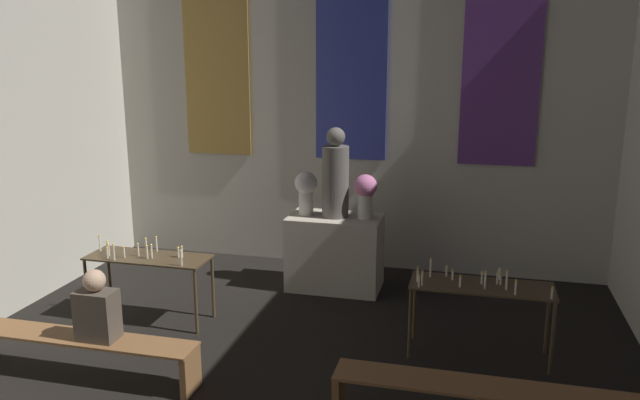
% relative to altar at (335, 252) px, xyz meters
% --- Properties ---
extents(wall_back, '(7.21, 0.16, 4.86)m').
position_rel_altar_xyz_m(wall_back, '(0.00, 1.00, 1.97)').
color(wall_back, beige).
rests_on(wall_back, ground_plane).
extents(altar, '(1.18, 0.70, 0.96)m').
position_rel_altar_xyz_m(altar, '(0.00, 0.00, 0.00)').
color(altar, '#BCB29E').
rests_on(altar, ground_plane).
extents(statue, '(0.34, 0.34, 1.14)m').
position_rel_altar_xyz_m(statue, '(0.00, 0.00, 1.00)').
color(statue, '#5B5651').
rests_on(statue, altar).
extents(flower_vase_left, '(0.29, 0.29, 0.56)m').
position_rel_altar_xyz_m(flower_vase_left, '(-0.38, 0.00, 0.82)').
color(flower_vase_left, beige).
rests_on(flower_vase_left, altar).
extents(flower_vase_right, '(0.29, 0.29, 0.56)m').
position_rel_altar_xyz_m(flower_vase_right, '(0.38, 0.00, 0.82)').
color(flower_vase_right, beige).
rests_on(flower_vase_right, altar).
extents(candle_rack_left, '(1.40, 0.51, 0.96)m').
position_rel_altar_xyz_m(candle_rack_left, '(-1.83, -1.50, 0.20)').
color(candle_rack_left, '#473823').
rests_on(candle_rack_left, ground_plane).
extents(candle_rack_right, '(1.40, 0.51, 0.96)m').
position_rel_altar_xyz_m(candle_rack_right, '(1.82, -1.50, 0.20)').
color(candle_rack_right, '#473823').
rests_on(candle_rack_right, ground_plane).
extents(pew_back_left, '(2.41, 0.36, 0.42)m').
position_rel_altar_xyz_m(pew_back_left, '(-1.86, -2.86, -0.16)').
color(pew_back_left, brown).
rests_on(pew_back_left, ground_plane).
extents(pew_back_right, '(2.41, 0.36, 0.42)m').
position_rel_altar_xyz_m(pew_back_right, '(1.86, -2.86, -0.16)').
color(pew_back_right, brown).
rests_on(pew_back_right, ground_plane).
extents(person_seated, '(0.36, 0.24, 0.67)m').
position_rel_altar_xyz_m(person_seated, '(-1.59, -2.86, 0.23)').
color(person_seated, '#4C4238').
rests_on(person_seated, pew_back_left).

